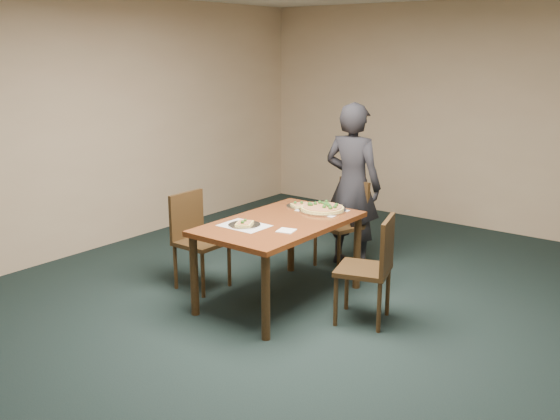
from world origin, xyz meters
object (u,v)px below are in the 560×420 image
Objects in this scene: slice_plate_near at (244,224)px; slice_plate_far at (301,205)px; diner at (353,185)px; chair_right at (373,263)px; chair_left at (196,234)px; chair_far at (346,218)px; pizza_pan at (322,208)px; dining_table at (280,231)px.

slice_plate_near is 1.00× the size of slice_plate_far.
slice_plate_far is (-0.14, -0.71, -0.09)m from diner.
slice_plate_far is (-1.04, 0.43, 0.25)m from chair_right.
chair_left and chair_right have the same top height.
chair_far is 0.35m from diner.
pizza_pan is at bearing -135.62° from chair_right.
slice_plate_far is at bearing -129.41° from chair_right.
dining_table is 0.90m from chair_right.
chair_far is 1.50m from slice_plate_near.
chair_left reaches higher than slice_plate_far.
chair_left reaches higher than pizza_pan.
slice_plate_near is (-0.11, -1.48, 0.25)m from chair_far.
diner is 0.73m from slice_plate_far.
chair_far is 0.70m from pizza_pan.
diner reaches higher than dining_table.
chair_left is 3.25× the size of slice_plate_near.
pizza_pan is 0.87m from slice_plate_near.
chair_right is at bearing -34.47° from chair_far.
pizza_pan is at bearing 95.16° from diner.
diner is (-0.89, 1.14, 0.34)m from chair_right.
slice_plate_far is (-0.00, 0.84, -0.00)m from slice_plate_near.
pizza_pan is at bearing -52.73° from chair_left.
chair_right reaches higher than dining_table.
diner is 1.56m from slice_plate_near.
chair_left is 3.25× the size of slice_plate_far.
chair_right is 1.14m from slice_plate_near.
chair_far is at bearing 101.48° from pizza_pan.
slice_plate_near is at bearing -98.94° from chair_left.
dining_table is 1.26m from diner.
diner is at bearing -159.00° from chair_right.
dining_table is 0.89m from chair_left.
pizza_pan is at bearing 0.58° from slice_plate_far.
chair_left is at bearing 56.32° from diner.
chair_right is 3.25× the size of slice_plate_far.
chair_left is at bearing -134.09° from slice_plate_far.
pizza_pan reaches higher than slice_plate_near.
diner is 6.09× the size of slice_plate_far.
dining_table is 1.65× the size of chair_far.
chair_left is (-0.82, -1.37, 0.00)m from chair_far.
diner reaches higher than chair_right.
slice_plate_near is (0.71, -0.11, 0.25)m from chair_left.
dining_table is 5.36× the size of slice_plate_near.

